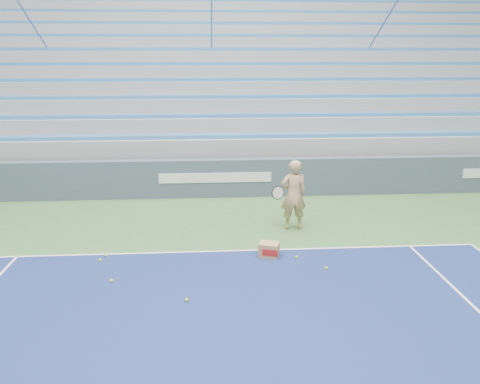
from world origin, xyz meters
name	(u,v)px	position (x,y,z in m)	size (l,w,h in m)	color
sponsor_barrier	(215,178)	(0.00, 15.88, 0.55)	(30.00, 0.32, 1.10)	#3E4B5E
bleachers	(212,97)	(0.00, 21.60, 2.36)	(31.00, 9.15, 7.30)	gray
tennis_player	(293,195)	(1.78, 13.13, 0.84)	(0.92, 0.83, 1.67)	tan
ball_box	(269,250)	(1.02, 11.57, 0.15)	(0.47, 0.41, 0.30)	#A77E51
tennis_ball_0	(106,255)	(-2.31, 11.78, 0.03)	(0.07, 0.07, 0.07)	#A9D92C
tennis_ball_1	(297,257)	(1.57, 11.42, 0.03)	(0.07, 0.07, 0.07)	#A9D92C
tennis_ball_2	(187,300)	(-0.58, 9.85, 0.03)	(0.07, 0.07, 0.07)	#A9D92C
tennis_ball_3	(112,281)	(-1.97, 10.63, 0.03)	(0.07, 0.07, 0.07)	#A9D92C
tennis_ball_4	(326,268)	(2.04, 10.89, 0.03)	(0.07, 0.07, 0.07)	#A9D92C
tennis_ball_5	(100,260)	(-2.37, 11.55, 0.03)	(0.07, 0.07, 0.07)	#A9D92C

